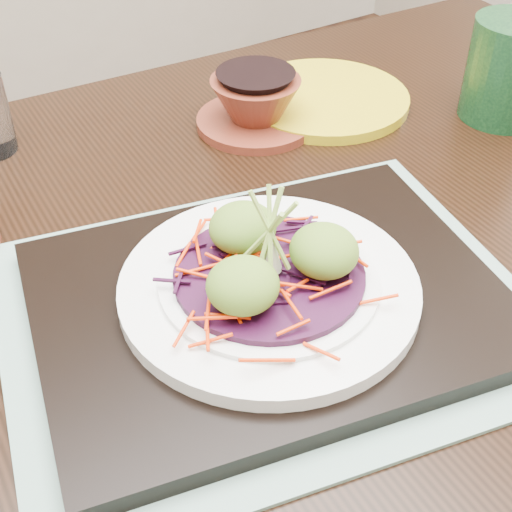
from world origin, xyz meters
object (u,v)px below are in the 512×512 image
white_plate (269,286)px  terracotta_bowl_set (256,105)px  green_jar (510,70)px  yellow_plate (324,98)px  serving_tray (269,301)px  dining_table (269,338)px

white_plate → terracotta_bowl_set: 0.33m
green_jar → white_plate: bearing=-162.7°
terracotta_bowl_set → green_jar: 0.31m
yellow_plate → green_jar: size_ratio=1.78×
terracotta_bowl_set → white_plate: bearing=-121.0°
yellow_plate → serving_tray: bearing=-134.2°
serving_tray → terracotta_bowl_set: size_ratio=2.11×
dining_table → green_jar: 0.44m
serving_tray → green_jar: bearing=29.5°
terracotta_bowl_set → green_jar: green_jar is taller
dining_table → terracotta_bowl_set: terracotta_bowl_set is taller
white_plate → dining_table: bearing=54.9°
dining_table → terracotta_bowl_set: (0.13, 0.22, 0.14)m
white_plate → yellow_plate: bearing=45.8°
yellow_plate → green_jar: bearing=-41.6°
dining_table → green_jar: (0.40, 0.08, 0.17)m
dining_table → terracotta_bowl_set: size_ratio=7.43×
dining_table → white_plate: white_plate is taller
serving_tray → yellow_plate: bearing=57.9°
green_jar → yellow_plate: bearing=138.4°
serving_tray → green_jar: size_ratio=3.21×
serving_tray → yellow_plate: 0.39m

